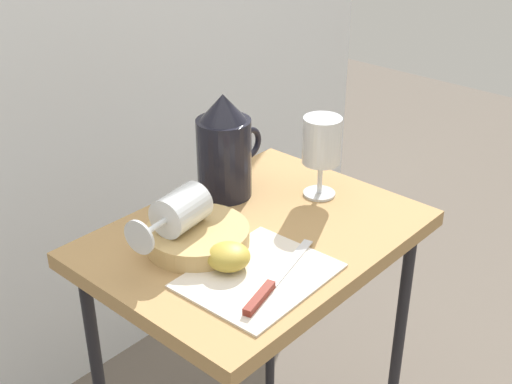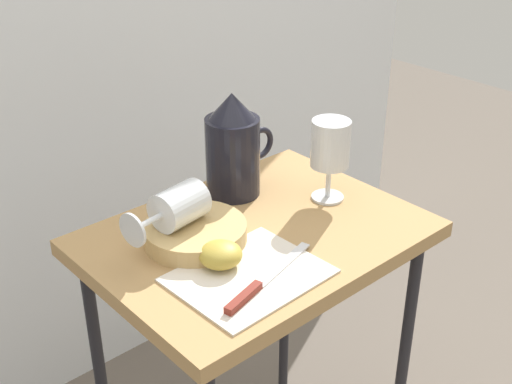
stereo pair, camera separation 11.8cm
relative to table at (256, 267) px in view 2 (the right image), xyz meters
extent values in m
cube|color=white|center=(0.00, 0.65, 0.35)|extent=(2.40, 0.03, 2.00)
cube|color=#AD8451|center=(0.00, 0.00, 0.06)|extent=(0.59, 0.44, 0.03)
cylinder|color=black|center=(0.25, -0.18, -0.30)|extent=(0.02, 0.02, 0.70)
cylinder|color=black|center=(0.25, 0.18, -0.30)|extent=(0.02, 0.02, 0.70)
cube|color=silver|center=(-0.10, -0.10, 0.08)|extent=(0.24, 0.20, 0.00)
cylinder|color=tan|center=(-0.10, 0.04, 0.09)|extent=(0.18, 0.18, 0.03)
cylinder|color=black|center=(0.06, 0.14, 0.16)|extent=(0.11, 0.11, 0.16)
cylinder|color=#D1661E|center=(0.06, 0.14, 0.12)|extent=(0.10, 0.10, 0.09)
cone|color=black|center=(0.06, 0.14, 0.26)|extent=(0.09, 0.09, 0.05)
torus|color=black|center=(0.14, 0.14, 0.16)|extent=(0.07, 0.01, 0.07)
cylinder|color=silver|center=(0.19, 0.00, 0.08)|extent=(0.06, 0.06, 0.00)
cylinder|color=silver|center=(0.19, 0.00, 0.12)|extent=(0.01, 0.01, 0.07)
cylinder|color=silver|center=(0.19, 0.00, 0.19)|extent=(0.07, 0.07, 0.09)
cylinder|color=#D1661E|center=(0.19, 0.00, 0.17)|extent=(0.07, 0.07, 0.05)
cylinder|color=silver|center=(-0.12, 0.06, 0.15)|extent=(0.10, 0.08, 0.07)
cylinder|color=silver|center=(-0.19, 0.05, 0.15)|extent=(0.06, 0.02, 0.01)
cylinder|color=silver|center=(-0.22, 0.05, 0.15)|extent=(0.01, 0.06, 0.06)
ellipsoid|color=#B29938|center=(-0.12, -0.05, 0.10)|extent=(0.07, 0.07, 0.04)
cube|color=silver|center=(-0.04, -0.12, 0.08)|extent=(0.15, 0.05, 0.00)
cube|color=maroon|center=(-0.15, -0.15, 0.09)|extent=(0.09, 0.04, 0.01)
camera|label=1|loc=(-0.78, -0.70, 0.71)|focal=47.49mm
camera|label=2|loc=(-0.69, -0.78, 0.71)|focal=47.49mm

